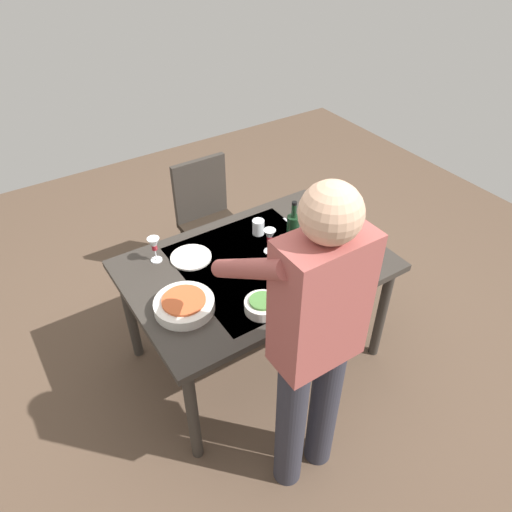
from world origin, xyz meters
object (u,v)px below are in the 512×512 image
object	(u,v)px
dinner_plate_near	(191,257)
wine_glass_left	(154,245)
dining_table	(256,274)
chair_near	(208,215)
water_cup_far_left	(356,240)
water_cup_near_right	(319,204)
person_server	(313,338)
wine_glass_right	(270,237)
serving_bowl_pasta	(184,304)
side_bowl_salad	(262,305)
wine_bottle	(293,230)
water_cup_near_left	(258,227)

from	to	relation	value
dinner_plate_near	wine_glass_left	bearing A→B (deg)	-27.29
dining_table	chair_near	world-z (taller)	chair_near
wine_glass_left	water_cup_far_left	distance (m)	1.14
water_cup_near_right	dinner_plate_near	bearing A→B (deg)	-0.69
dining_table	water_cup_near_right	bearing A→B (deg)	-160.18
person_server	wine_glass_right	xyz separation A→B (m)	(-0.32, -0.79, -0.11)
dining_table	serving_bowl_pasta	xyz separation A→B (m)	(0.49, 0.11, 0.11)
wine_glass_left	side_bowl_salad	bearing A→B (deg)	113.41
side_bowl_salad	dinner_plate_near	bearing A→B (deg)	-78.87
wine_bottle	wine_glass_left	distance (m)	0.77
wine_glass_right	wine_glass_left	bearing A→B (deg)	-25.96
chair_near	water_cup_near_left	size ratio (longest dim) A/B	9.84
chair_near	wine_bottle	bearing A→B (deg)	97.29
chair_near	wine_glass_left	size ratio (longest dim) A/B	6.03
water_cup_near_right	wine_bottle	bearing A→B (deg)	29.45
water_cup_far_left	side_bowl_salad	xyz separation A→B (m)	(0.74, 0.14, -0.01)
water_cup_near_left	water_cup_far_left	bearing A→B (deg)	134.49
side_bowl_salad	dining_table	bearing A→B (deg)	-118.07
person_server	water_cup_near_right	world-z (taller)	person_server
water_cup_near_left	dinner_plate_near	world-z (taller)	water_cup_near_left
person_server	wine_glass_right	distance (m)	0.86
water_cup_near_left	water_cup_near_right	world-z (taller)	water_cup_near_right
water_cup_near_right	serving_bowl_pasta	bearing A→B (deg)	16.66
person_server	water_cup_far_left	xyz separation A→B (m)	(-0.77, -0.56, -0.17)
water_cup_far_left	dinner_plate_near	xyz separation A→B (m)	(0.85, -0.42, -0.04)
wine_glass_right	side_bowl_salad	distance (m)	0.47
water_cup_near_left	dinner_plate_near	xyz separation A→B (m)	(0.44, -0.01, -0.04)
side_bowl_salad	water_cup_near_right	bearing A→B (deg)	-145.48
dining_table	water_cup_near_left	world-z (taller)	water_cup_near_left
wine_bottle	side_bowl_salad	size ratio (longest dim) A/B	1.64
person_server	serving_bowl_pasta	distance (m)	0.72
side_bowl_salad	dinner_plate_near	distance (m)	0.57
dining_table	person_server	world-z (taller)	person_server
wine_bottle	water_cup_near_left	world-z (taller)	wine_bottle
chair_near	person_server	xyz separation A→B (m)	(0.36, 1.61, 0.43)
dining_table	chair_near	xyz separation A→B (m)	(-0.15, -0.86, -0.14)
chair_near	dining_table	bearing A→B (deg)	79.88
serving_bowl_pasta	water_cup_near_right	bearing A→B (deg)	-163.34
chair_near	person_server	distance (m)	1.70
wine_bottle	water_cup_near_left	xyz separation A→B (m)	(0.10, -0.21, -0.06)
wine_bottle	dining_table	bearing A→B (deg)	4.52
water_cup_near_right	dinner_plate_near	size ratio (longest dim) A/B	0.43
dining_table	wine_bottle	bearing A→B (deg)	-175.48
dining_table	wine_glass_right	xyz separation A→B (m)	(-0.12, -0.05, 0.18)
person_server	dinner_plate_near	distance (m)	1.00
chair_near	person_server	world-z (taller)	person_server
wine_glass_right	serving_bowl_pasta	xyz separation A→B (m)	(0.61, 0.15, -0.07)
dinner_plate_near	wine_glass_right	bearing A→B (deg)	154.62
dining_table	side_bowl_salad	xyz separation A→B (m)	(0.17, 0.32, 0.11)
wine_glass_right	dinner_plate_near	xyz separation A→B (m)	(0.40, -0.19, -0.10)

